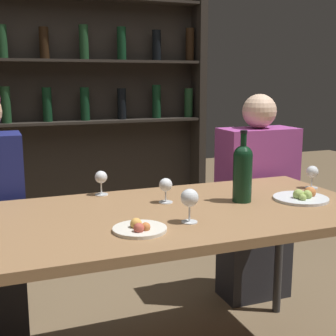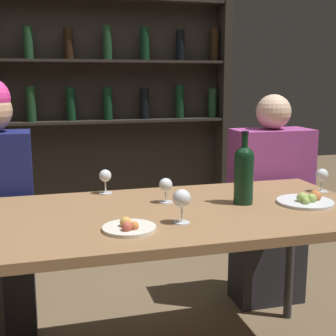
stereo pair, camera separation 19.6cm
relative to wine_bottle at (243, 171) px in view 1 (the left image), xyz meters
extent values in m
cube|color=olive|center=(-0.30, -0.02, -0.15)|extent=(1.58, 0.81, 0.04)
cylinder|color=#2D2D30|center=(0.43, 0.32, -0.53)|extent=(0.04, 0.04, 0.72)
cube|color=#28231E|center=(-0.30, 1.89, 0.11)|extent=(1.85, 0.02, 1.99)
cube|color=#28231E|center=(0.62, 1.79, 0.11)|extent=(0.06, 0.18, 1.99)
cube|color=#28231E|center=(-0.30, 1.79, 0.06)|extent=(1.77, 0.18, 0.02)
cylinder|color=#19381E|center=(-0.87, 1.78, 0.20)|extent=(0.07, 0.07, 0.26)
cylinder|color=black|center=(-0.58, 1.79, 0.20)|extent=(0.07, 0.07, 0.25)
cylinder|color=black|center=(-0.31, 1.79, 0.20)|extent=(0.07, 0.07, 0.24)
cylinder|color=black|center=(-0.02, 1.79, 0.19)|extent=(0.07, 0.07, 0.24)
cylinder|color=black|center=(0.26, 1.79, 0.20)|extent=(0.07, 0.07, 0.26)
cylinder|color=#19381E|center=(0.53, 1.79, 0.19)|extent=(0.07, 0.07, 0.23)
cube|color=#28231E|center=(-0.30, 1.79, 0.51)|extent=(1.77, 0.18, 0.02)
cylinder|color=#19381E|center=(-0.86, 1.78, 0.63)|extent=(0.07, 0.07, 0.22)
cylinder|color=black|center=(-0.58, 1.80, 0.63)|extent=(0.07, 0.07, 0.22)
cylinder|color=#19381E|center=(-0.31, 1.78, 0.64)|extent=(0.07, 0.07, 0.24)
cylinder|color=black|center=(-0.02, 1.78, 0.64)|extent=(0.07, 0.07, 0.24)
cylinder|color=black|center=(0.26, 1.79, 0.63)|extent=(0.07, 0.07, 0.23)
cylinder|color=black|center=(0.54, 1.79, 0.64)|extent=(0.07, 0.07, 0.25)
cylinder|color=black|center=(0.00, 0.00, -0.03)|extent=(0.08, 0.08, 0.20)
sphere|color=black|center=(0.00, 0.00, 0.07)|extent=(0.08, 0.08, 0.08)
cylinder|color=black|center=(0.00, 0.00, 0.11)|extent=(0.03, 0.03, 0.09)
cylinder|color=black|center=(0.00, 0.00, 0.17)|extent=(0.03, 0.03, 0.01)
cylinder|color=silver|center=(0.44, 0.09, -0.13)|extent=(0.06, 0.06, 0.00)
cylinder|color=silver|center=(0.44, 0.09, -0.10)|extent=(0.01, 0.01, 0.06)
sphere|color=silver|center=(0.44, 0.09, -0.05)|extent=(0.06, 0.06, 0.06)
cylinder|color=silver|center=(-0.54, 0.33, -0.13)|extent=(0.06, 0.06, 0.00)
cylinder|color=silver|center=(-0.54, 0.33, -0.10)|extent=(0.01, 0.01, 0.06)
sphere|color=silver|center=(-0.54, 0.33, -0.05)|extent=(0.06, 0.06, 0.06)
cylinder|color=silver|center=(-0.33, -0.19, -0.13)|extent=(0.06, 0.06, 0.00)
cylinder|color=silver|center=(-0.33, -0.19, -0.09)|extent=(0.01, 0.01, 0.07)
sphere|color=silver|center=(-0.33, -0.19, -0.04)|extent=(0.07, 0.07, 0.07)
cylinder|color=silver|center=(-0.31, 0.10, -0.13)|extent=(0.06, 0.06, 0.00)
cylinder|color=silver|center=(-0.31, 0.10, -0.10)|extent=(0.01, 0.01, 0.06)
sphere|color=silver|center=(-0.31, 0.10, -0.06)|extent=(0.06, 0.06, 0.06)
cylinder|color=silver|center=(0.25, -0.07, -0.13)|extent=(0.24, 0.24, 0.01)
sphere|color=#99B256|center=(0.23, -0.11, -0.11)|extent=(0.03, 0.03, 0.03)
sphere|color=#C67038|center=(0.30, -0.07, -0.11)|extent=(0.05, 0.05, 0.05)
sphere|color=#99B256|center=(0.27, -0.09, -0.11)|extent=(0.04, 0.04, 0.04)
sphere|color=#99B256|center=(0.23, -0.08, -0.11)|extent=(0.05, 0.05, 0.05)
cylinder|color=silver|center=(-0.53, -0.22, -0.13)|extent=(0.19, 0.19, 0.01)
sphere|color=gold|center=(-0.54, -0.21, -0.11)|extent=(0.04, 0.04, 0.04)
sphere|color=#B74C3D|center=(-0.54, -0.25, -0.11)|extent=(0.04, 0.04, 0.04)
sphere|color=#C67038|center=(-0.52, -0.25, -0.11)|extent=(0.03, 0.03, 0.03)
cube|color=#26262B|center=(0.41, 0.54, -0.66)|extent=(0.39, 0.22, 0.45)
cube|color=#9E3F8C|center=(0.41, 0.54, -0.16)|extent=(0.43, 0.22, 0.55)
sphere|color=beige|center=(0.41, 0.54, 0.21)|extent=(0.19, 0.19, 0.19)
camera|label=1|loc=(-1.00, -1.70, 0.39)|focal=50.00mm
camera|label=2|loc=(-0.81, -1.76, 0.39)|focal=50.00mm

